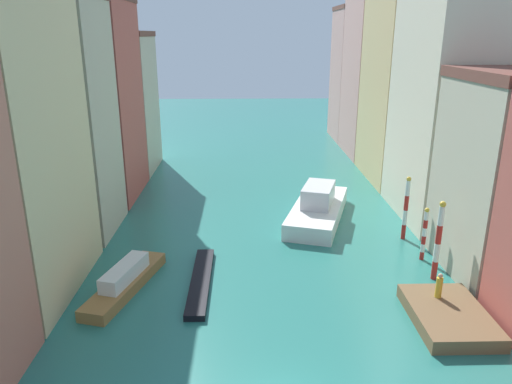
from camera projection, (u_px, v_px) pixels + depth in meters
The scene contains 16 objects.
ground_plane at pixel (261, 208), 43.12m from camera, with size 154.00×154.00×0.00m, color #28756B.
building_left_2 at pixel (59, 118), 35.62m from camera, with size 7.21×7.42×17.82m.
building_left_3 at pixel (94, 100), 44.05m from camera, with size 7.21×9.75×18.10m.
building_left_4 at pixel (120, 103), 53.37m from camera, with size 7.21×8.79×15.15m.
building_right_2 at pixel (455, 83), 38.10m from camera, with size 7.21×11.15×22.25m.
building_right_3 at pixel (407, 82), 49.25m from camera, with size 7.21×11.61×20.30m.
building_right_4 at pixel (378, 70), 59.76m from camera, with size 7.21×10.69×21.08m.
building_right_5 at pixel (359, 74), 69.50m from camera, with size 7.21×9.11×18.59m.
waterfront_dock at pixel (448, 316), 25.94m from camera, with size 3.87×5.66×0.77m.
person_on_dock at pixel (439, 286), 26.85m from camera, with size 0.36×0.36×1.46m.
mooring_pole_0 at pixel (438, 240), 29.84m from camera, with size 0.39×0.39×5.23m.
mooring_pole_1 at pixel (424, 233), 32.70m from camera, with size 0.32×0.32×3.80m.
mooring_pole_2 at pixel (406, 208), 35.91m from camera, with size 0.36×0.36×4.92m.
vaporetto_white at pixel (318, 208), 40.27m from camera, with size 6.79×11.40×2.98m.
gondola_black at pixel (201, 281), 30.01m from camera, with size 1.18×8.45×0.37m.
motorboat_0 at pixel (125, 280), 29.22m from camera, with size 3.72×8.06×1.61m.
Camera 1 is at (-1.48, -15.99, 14.83)m, focal length 33.80 mm.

